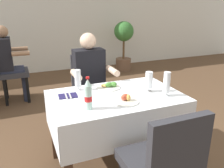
{
  "coord_description": "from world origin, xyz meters",
  "views": [
    {
      "loc": [
        -0.91,
        -1.86,
        1.58
      ],
      "look_at": [
        -0.1,
        0.13,
        0.84
      ],
      "focal_mm": 37.64,
      "sensor_mm": 36.0,
      "label": 1
    }
  ],
  "objects_px": {
    "beer_glass_middle": "(149,81)",
    "plate_far_diner": "(109,86)",
    "seated_diner_far": "(91,80)",
    "cola_bottle_primary": "(88,95)",
    "chair_near_camera_side": "(162,163)",
    "potted_plant_corner": "(124,41)",
    "beer_glass_left": "(78,80)",
    "napkin_cutlery_set": "(68,96)",
    "main_dining_table": "(116,112)",
    "background_patron": "(10,60)",
    "chair_far_diner_seat": "(91,89)",
    "background_chair_right": "(8,70)",
    "beer_glass_right": "(167,84)",
    "plate_near_camera": "(126,100)"
  },
  "relations": [
    {
      "from": "beer_glass_middle",
      "to": "plate_far_diner",
      "type": "bearing_deg",
      "value": 142.14
    },
    {
      "from": "seated_diner_far",
      "to": "cola_bottle_primary",
      "type": "distance_m",
      "value": 0.94
    },
    {
      "from": "chair_near_camera_side",
      "to": "potted_plant_corner",
      "type": "xyz_separation_m",
      "value": [
        1.6,
        4.05,
        0.16
      ]
    },
    {
      "from": "beer_glass_left",
      "to": "napkin_cutlery_set",
      "type": "xyz_separation_m",
      "value": [
        -0.13,
        -0.13,
        -0.1
      ]
    },
    {
      "from": "chair_near_camera_side",
      "to": "seated_diner_far",
      "type": "relative_size",
      "value": 0.77
    },
    {
      "from": "chair_near_camera_side",
      "to": "potted_plant_corner",
      "type": "bearing_deg",
      "value": 68.44
    },
    {
      "from": "chair_near_camera_side",
      "to": "plate_far_diner",
      "type": "xyz_separation_m",
      "value": [
        0.01,
        1.01,
        0.22
      ]
    },
    {
      "from": "main_dining_table",
      "to": "background_patron",
      "type": "relative_size",
      "value": 0.98
    },
    {
      "from": "chair_far_diner_seat",
      "to": "chair_near_camera_side",
      "type": "bearing_deg",
      "value": -90.0
    },
    {
      "from": "beer_glass_middle",
      "to": "potted_plant_corner",
      "type": "xyz_separation_m",
      "value": [
        1.27,
        3.29,
        -0.15
      ]
    },
    {
      "from": "background_chair_right",
      "to": "potted_plant_corner",
      "type": "distance_m",
      "value": 2.81
    },
    {
      "from": "beer_glass_right",
      "to": "seated_diner_far",
      "type": "bearing_deg",
      "value": 118.16
    },
    {
      "from": "seated_diner_far",
      "to": "background_patron",
      "type": "bearing_deg",
      "value": 121.12
    },
    {
      "from": "seated_diner_far",
      "to": "background_chair_right",
      "type": "height_order",
      "value": "seated_diner_far"
    },
    {
      "from": "seated_diner_far",
      "to": "background_patron",
      "type": "distance_m",
      "value": 1.74
    },
    {
      "from": "seated_diner_far",
      "to": "napkin_cutlery_set",
      "type": "xyz_separation_m",
      "value": [
        -0.39,
        -0.53,
        0.05
      ]
    },
    {
      "from": "plate_far_diner",
      "to": "beer_glass_left",
      "type": "height_order",
      "value": "beer_glass_left"
    },
    {
      "from": "beer_glass_left",
      "to": "napkin_cutlery_set",
      "type": "distance_m",
      "value": 0.21
    },
    {
      "from": "beer_glass_middle",
      "to": "potted_plant_corner",
      "type": "bearing_deg",
      "value": 68.94
    },
    {
      "from": "chair_far_diner_seat",
      "to": "plate_far_diner",
      "type": "height_order",
      "value": "chair_far_diner_seat"
    },
    {
      "from": "seated_diner_far",
      "to": "beer_glass_middle",
      "type": "relative_size",
      "value": 6.27
    },
    {
      "from": "plate_near_camera",
      "to": "background_chair_right",
      "type": "relative_size",
      "value": 0.23
    },
    {
      "from": "napkin_cutlery_set",
      "to": "beer_glass_left",
      "type": "bearing_deg",
      "value": 44.15
    },
    {
      "from": "plate_far_diner",
      "to": "background_chair_right",
      "type": "xyz_separation_m",
      "value": [
        -1.0,
        1.96,
        -0.22
      ]
    },
    {
      "from": "main_dining_table",
      "to": "napkin_cutlery_set",
      "type": "xyz_separation_m",
      "value": [
        -0.43,
        0.15,
        0.18
      ]
    },
    {
      "from": "main_dining_table",
      "to": "beer_glass_right",
      "type": "relative_size",
      "value": 5.34
    },
    {
      "from": "plate_near_camera",
      "to": "potted_plant_corner",
      "type": "height_order",
      "value": "potted_plant_corner"
    },
    {
      "from": "beer_glass_middle",
      "to": "background_chair_right",
      "type": "bearing_deg",
      "value": 120.94
    },
    {
      "from": "beer_glass_left",
      "to": "potted_plant_corner",
      "type": "bearing_deg",
      "value": 57.6
    },
    {
      "from": "plate_far_diner",
      "to": "cola_bottle_primary",
      "type": "relative_size",
      "value": 0.88
    },
    {
      "from": "chair_near_camera_side",
      "to": "napkin_cutlery_set",
      "type": "relative_size",
      "value": 5.01
    },
    {
      "from": "beer_glass_right",
      "to": "beer_glass_middle",
      "type": "bearing_deg",
      "value": 120.81
    },
    {
      "from": "beer_glass_right",
      "to": "background_chair_right",
      "type": "distance_m",
      "value": 2.77
    },
    {
      "from": "plate_far_diner",
      "to": "background_patron",
      "type": "distance_m",
      "value": 2.18
    },
    {
      "from": "beer_glass_right",
      "to": "main_dining_table",
      "type": "bearing_deg",
      "value": 156.07
    },
    {
      "from": "background_chair_right",
      "to": "background_patron",
      "type": "xyz_separation_m",
      "value": [
        0.05,
        -0.0,
        0.16
      ]
    },
    {
      "from": "chair_near_camera_side",
      "to": "background_patron",
      "type": "xyz_separation_m",
      "value": [
        -0.94,
        2.96,
        0.16
      ]
    },
    {
      "from": "chair_far_diner_seat",
      "to": "napkin_cutlery_set",
      "type": "relative_size",
      "value": 5.01
    },
    {
      "from": "napkin_cutlery_set",
      "to": "background_chair_right",
      "type": "distance_m",
      "value": 2.11
    },
    {
      "from": "main_dining_table",
      "to": "chair_near_camera_side",
      "type": "height_order",
      "value": "chair_near_camera_side"
    },
    {
      "from": "chair_far_diner_seat",
      "to": "potted_plant_corner",
      "type": "height_order",
      "value": "potted_plant_corner"
    },
    {
      "from": "potted_plant_corner",
      "to": "plate_far_diner",
      "type": "bearing_deg",
      "value": -117.53
    },
    {
      "from": "plate_far_diner",
      "to": "main_dining_table",
      "type": "bearing_deg",
      "value": -93.58
    },
    {
      "from": "main_dining_table",
      "to": "plate_far_diner",
      "type": "distance_m",
      "value": 0.29
    },
    {
      "from": "cola_bottle_primary",
      "to": "potted_plant_corner",
      "type": "height_order",
      "value": "potted_plant_corner"
    },
    {
      "from": "main_dining_table",
      "to": "background_patron",
      "type": "bearing_deg",
      "value": 113.39
    },
    {
      "from": "main_dining_table",
      "to": "background_chair_right",
      "type": "distance_m",
      "value": 2.39
    },
    {
      "from": "plate_near_camera",
      "to": "background_chair_right",
      "type": "height_order",
      "value": "background_chair_right"
    },
    {
      "from": "plate_far_diner",
      "to": "background_patron",
      "type": "height_order",
      "value": "background_patron"
    },
    {
      "from": "chair_far_diner_seat",
      "to": "plate_near_camera",
      "type": "distance_m",
      "value": 1.0
    }
  ]
}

